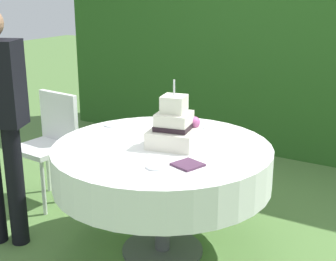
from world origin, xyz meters
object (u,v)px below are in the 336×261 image
Objects in this scene: wedding_cake at (174,128)px; serving_plate_left at (113,125)px; garden_chair at (51,137)px; serving_plate_far at (206,126)px; napkin_stack at (188,165)px; serving_plate_near at (156,167)px; cake_table at (162,164)px.

serving_plate_left is at bearing 165.30° from wedding_cake.
garden_chair is (-0.67, 0.03, -0.22)m from serving_plate_left.
napkin_stack is (0.25, -0.72, 0.00)m from serving_plate_far.
serving_plate_near is (0.10, -0.38, -0.11)m from wedding_cake.
wedding_cake is at bearing 33.53° from cake_table.
serving_plate_near is 0.84× the size of serving_plate_left.
garden_chair is (-1.51, 0.45, -0.22)m from napkin_stack.
wedding_cake is 3.90× the size of serving_plate_far.
serving_plate_far is (0.06, 0.50, 0.13)m from cake_table.
garden_chair reaches higher than serving_plate_left.
cake_table is 1.23m from garden_chair.
wedding_cake is at bearing 132.57° from napkin_stack.
serving_plate_near is 1.50m from garden_chair.
serving_plate_far is at bearing 12.06° from garden_chair.
garden_chair is (-1.37, 0.57, -0.22)m from serving_plate_near.
garden_chair is (-1.21, 0.23, -0.09)m from cake_table.
serving_plate_near is at bearing -22.59° from garden_chair.
cake_table is at bearing -20.50° from serving_plate_left.
wedding_cake reaches higher than serving_plate_near.
cake_table is at bearing -11.01° from garden_chair.
cake_table is 1.56× the size of garden_chair.
napkin_stack is (0.84, -0.42, 0.00)m from serving_plate_left.
napkin_stack is at bearing -16.73° from garden_chair.
wedding_cake is 1.33m from garden_chair.
serving_plate_left is at bearing -2.85° from garden_chair.
napkin_stack is (0.31, -0.22, 0.13)m from cake_table.
napkin_stack is (0.14, 0.12, 0.00)m from serving_plate_near.
serving_plate_near is (0.17, -0.34, 0.13)m from cake_table.
serving_plate_left is at bearing -153.01° from serving_plate_far.
garden_chair reaches higher than serving_plate_near.
garden_chair reaches higher than serving_plate_far.
serving_plate_far and serving_plate_left have the same top height.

